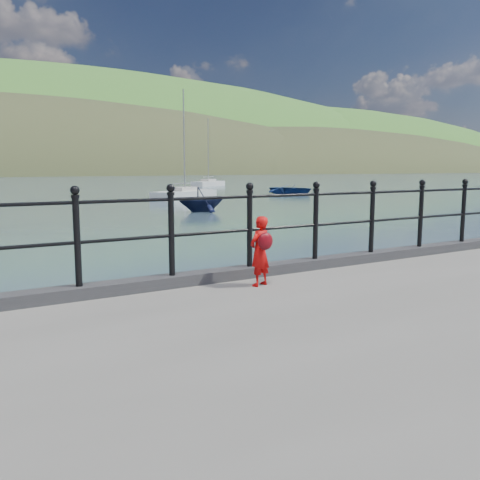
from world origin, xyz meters
TOP-DOWN VIEW (x-y plane):
  - ground at (0.00, 0.00)m, footprint 600.00×600.00m
  - kerb at (0.00, -0.15)m, footprint 60.00×0.30m
  - railing at (0.00, -0.15)m, footprint 18.11×0.11m
  - far_shore at (38.34, 239.41)m, footprint 830.00×200.00m
  - child at (0.41, -0.71)m, footprint 0.39×0.35m
  - launch_blue at (26.94, 34.09)m, footprint 4.58×5.45m
  - launch_navy at (10.08, 20.26)m, footprint 2.87×2.50m
  - sailboat_far at (29.62, 56.90)m, footprint 6.55×5.23m
  - sailboat_near at (14.28, 31.58)m, footprint 6.63×4.57m

SIDE VIEW (x-z plane):
  - far_shore at x=38.34m, z-range -100.57..55.43m
  - ground at x=0.00m, z-range 0.00..0.00m
  - sailboat_near at x=14.28m, z-range -4.12..4.80m
  - sailboat_far at x=29.62m, z-range -4.40..5.08m
  - launch_blue at x=26.94m, z-range 0.00..0.96m
  - launch_navy at x=10.08m, z-range 0.00..1.46m
  - kerb at x=0.00m, z-range 1.00..1.15m
  - child at x=0.41m, z-range 1.01..1.94m
  - railing at x=0.00m, z-range 1.23..2.42m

